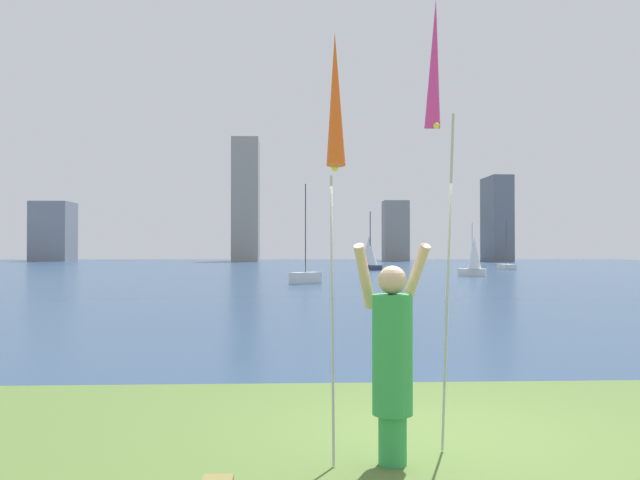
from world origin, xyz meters
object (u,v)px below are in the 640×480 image
object	(u,v)px
person	(392,355)
sailboat_4	(305,277)
sailboat_5	(369,253)
sailboat_6	(506,266)
kite_flag_right	(435,75)
kite_flag_left	(335,109)
sailboat_1	(474,258)

from	to	relation	value
person	sailboat_4	world-z (taller)	sailboat_4
person	sailboat_5	xyz separation A→B (m)	(6.43, 55.87, 0.58)
sailboat_6	kite_flag_right	bearing A→B (deg)	-108.71
kite_flag_left	kite_flag_right	xyz separation A→B (m)	(1.05, 0.91, 0.54)
sailboat_4	kite_flag_left	bearing A→B (deg)	-90.88
kite_flag_right	sailboat_1	bearing A→B (deg)	74.05
sailboat_1	sailboat_5	bearing A→B (deg)	111.14
kite_flag_left	sailboat_1	size ratio (longest dim) A/B	1.00
kite_flag_left	sailboat_1	distance (m)	43.37
person	kite_flag_right	bearing A→B (deg)	53.70
kite_flag_right	sailboat_4	bearing A→B (deg)	91.07
sailboat_5	sailboat_1	bearing A→B (deg)	-68.86
sailboat_4	sailboat_5	xyz separation A→B (m)	(6.47, 24.66, 1.16)
person	sailboat_6	bearing A→B (deg)	74.30
sailboat_4	sailboat_6	size ratio (longest dim) A/B	1.19
kite_flag_left	sailboat_1	world-z (taller)	kite_flag_left
person	sailboat_6	size ratio (longest dim) A/B	0.42
person	sailboat_1	xyz separation A→B (m)	(12.11, 41.17, 0.33)
sailboat_1	sailboat_4	bearing A→B (deg)	-140.66
sailboat_6	kite_flag_left	bearing A→B (deg)	-109.39
kite_flag_right	sailboat_6	distance (m)	58.47
person	sailboat_4	size ratio (longest dim) A/B	0.36
kite_flag_right	sailboat_1	size ratio (longest dim) A/B	1.16
kite_flag_right	sailboat_5	size ratio (longest dim) A/B	0.82
kite_flag_right	sailboat_6	size ratio (longest dim) A/B	0.95
sailboat_1	sailboat_4	world-z (taller)	sailboat_4
sailboat_5	sailboat_6	xyz separation A→B (m)	(12.83, 0.06, -1.24)
kite_flag_right	sailboat_4	world-z (taller)	sailboat_4
sailboat_1	kite_flag_right	bearing A→B (deg)	-105.95
sailboat_4	sailboat_5	size ratio (longest dim) A/B	1.03
person	kite_flag_left	bearing A→B (deg)	-149.00
person	sailboat_1	size ratio (longest dim) A/B	0.52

